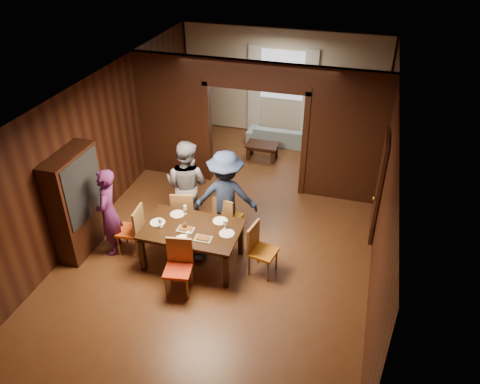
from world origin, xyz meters
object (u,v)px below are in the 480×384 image
(chair_near, at_px, (178,269))
(chair_right, at_px, (263,251))
(coffee_table, at_px, (262,151))
(chair_left, at_px, (130,229))
(person_navy, at_px, (226,196))
(hutch, at_px, (77,203))
(chair_far_l, at_px, (185,210))
(person_purple, at_px, (108,212))
(person_grey, at_px, (187,185))
(dining_table, at_px, (193,245))
(chair_far_r, at_px, (229,216))
(sofa, at_px, (279,135))

(chair_near, bearing_deg, chair_right, 24.71)
(coffee_table, height_order, chair_left, chair_left)
(person_navy, xyz_separation_m, hutch, (-2.49, -1.07, 0.07))
(coffee_table, bearing_deg, chair_right, -75.99)
(chair_left, relative_size, chair_far_l, 1.00)
(person_purple, xyz_separation_m, person_grey, (1.07, 1.16, 0.08))
(dining_table, xyz_separation_m, coffee_table, (0.25, 4.23, -0.18))
(person_purple, height_order, hutch, hutch)
(person_navy, bearing_deg, coffee_table, -100.21)
(person_purple, height_order, chair_right, person_purple)
(chair_right, bearing_deg, chair_far_r, 58.28)
(dining_table, height_order, hutch, hutch)
(chair_far_r, bearing_deg, chair_far_l, 18.77)
(chair_near, bearing_deg, person_grey, 96.88)
(person_grey, distance_m, chair_near, 1.96)
(person_navy, distance_m, chair_right, 1.33)
(person_purple, xyz_separation_m, hutch, (-0.57, -0.07, 0.14))
(coffee_table, xyz_separation_m, chair_far_r, (0.15, -3.31, 0.28))
(person_purple, height_order, person_navy, person_navy)
(person_navy, relative_size, chair_far_r, 1.91)
(person_grey, bearing_deg, chair_left, 63.62)
(person_navy, distance_m, chair_near, 1.76)
(coffee_table, distance_m, chair_left, 4.50)
(sofa, bearing_deg, person_purple, 68.74)
(coffee_table, bearing_deg, chair_near, -92.45)
(chair_left, height_order, hutch, hutch)
(chair_left, height_order, chair_far_l, same)
(dining_table, height_order, coffee_table, dining_table)
(person_grey, height_order, chair_far_r, person_grey)
(chair_right, bearing_deg, person_purple, 104.96)
(dining_table, xyz_separation_m, chair_left, (-1.24, -0.02, 0.10))
(chair_right, xyz_separation_m, chair_near, (-1.25, -0.85, 0.00))
(chair_left, distance_m, chair_far_l, 1.14)
(dining_table, bearing_deg, hutch, -175.61)
(person_grey, xyz_separation_m, chair_left, (-0.74, -1.08, -0.45))
(chair_near, bearing_deg, chair_far_l, 98.41)
(dining_table, relative_size, chair_right, 1.77)
(chair_right, bearing_deg, person_grey, 72.68)
(dining_table, height_order, chair_far_l, chair_far_l)
(chair_far_l, height_order, chair_near, same)
(person_navy, bearing_deg, sofa, -103.81)
(dining_table, relative_size, chair_far_l, 1.77)
(dining_table, relative_size, chair_near, 1.77)
(chair_near, relative_size, hutch, 0.48)
(sofa, relative_size, dining_table, 1.00)
(chair_right, xyz_separation_m, chair_far_r, (-0.89, 0.83, 0.00))
(person_purple, relative_size, sofa, 1.00)
(coffee_table, height_order, hutch, hutch)
(person_grey, distance_m, hutch, 2.05)
(chair_left, relative_size, chair_near, 1.00)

